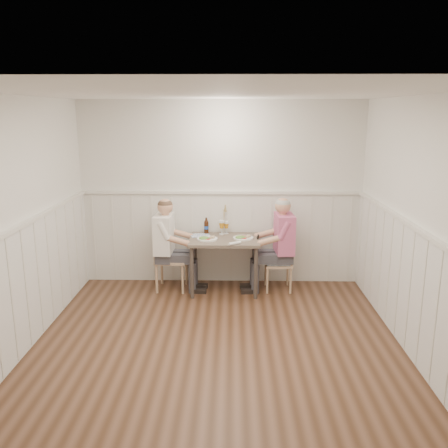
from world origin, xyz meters
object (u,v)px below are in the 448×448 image
man_in_pink (281,252)px  chair_right (282,260)px  beer_bottle (206,226)px  dining_table (224,245)px  diner_cream (167,252)px  grass_vase (223,220)px  chair_left (168,256)px

man_in_pink → chair_right: bearing=53.5°
chair_right → man_in_pink: bearing=-126.5°
beer_bottle → dining_table: bearing=-45.4°
dining_table → chair_right: chair_right is taller
diner_cream → grass_vase: diner_cream is taller
dining_table → grass_vase: (-0.02, 0.31, 0.29)m
chair_right → diner_cream: diner_cream is taller
grass_vase → beer_bottle: bearing=-168.8°
diner_cream → beer_bottle: bearing=26.6°
man_in_pink → beer_bottle: bearing=166.4°
beer_bottle → grass_vase: (0.24, 0.05, 0.09)m
chair_right → diner_cream: (-1.58, -0.04, 0.13)m
beer_bottle → grass_vase: size_ratio=0.53×
dining_table → man_in_pink: man_in_pink is taller
chair_left → man_in_pink: 1.57m
chair_right → chair_left: size_ratio=0.88×
chair_left → diner_cream: (0.01, -0.05, 0.07)m
chair_left → diner_cream: bearing=-82.9°
chair_right → grass_vase: 1.01m
dining_table → beer_bottle: bearing=134.6°
dining_table → chair_right: (0.80, 0.04, -0.23)m
dining_table → man_in_pink: size_ratio=0.71×
dining_table → beer_bottle: 0.42m
man_in_pink → grass_vase: 0.93m
chair_left → beer_bottle: beer_bottle is taller
man_in_pink → diner_cream: 1.56m
chair_left → dining_table: bearing=-3.3°
chair_left → diner_cream: 0.08m
dining_table → chair_right: bearing=3.0°
man_in_pink → diner_cream: bearing=-179.5°
diner_cream → chair_left: bearing=97.1°
man_in_pink → beer_bottle: 1.10m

